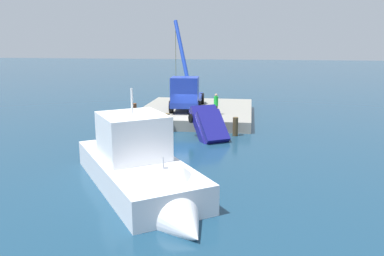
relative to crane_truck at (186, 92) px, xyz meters
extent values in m
plane|color=navy|center=(3.06, 0.74, -2.31)|extent=(200.00, 200.00, 0.00)
cube|color=gray|center=(-1.07, 0.74, -1.89)|extent=(11.30, 9.50, 0.83)
cube|color=navy|center=(-0.83, -0.01, -0.76)|extent=(6.75, 2.67, 0.45)
cube|color=#1F39AF|center=(1.55, 0.15, 0.45)|extent=(1.99, 2.27, 1.96)
cylinder|color=black|center=(1.41, 1.27, -0.98)|extent=(1.02, 0.36, 1.00)
cylinder|color=black|center=(1.56, -0.98, -0.98)|extent=(1.02, 0.36, 1.00)
cylinder|color=black|center=(-3.21, 0.97, -0.98)|extent=(1.02, 0.36, 1.00)
cylinder|color=black|center=(-3.06, -1.28, -0.98)|extent=(1.02, 0.36, 1.00)
cylinder|color=#1938A5|center=(-4.44, -1.08, 2.98)|extent=(3.71, 2.36, 6.40)
cube|color=#1938A5|center=(-2.81, -0.13, -0.28)|extent=(1.00, 1.00, 0.50)
cylinder|color=#4C4C19|center=(-6.07, -2.03, 2.35)|extent=(0.04, 0.04, 7.46)
cylinder|color=#3E3E3E|center=(1.80, 2.69, -1.12)|extent=(0.28, 0.28, 0.73)
cylinder|color=green|center=(1.80, 2.69, -0.38)|extent=(0.34, 0.34, 0.73)
sphere|color=tan|center=(1.80, 2.69, 0.09)|extent=(0.21, 0.21, 0.21)
cube|color=navy|center=(6.57, 2.81, -1.87)|extent=(4.10, 3.47, 3.45)
cube|color=navy|center=(6.73, 2.91, -1.34)|extent=(2.69, 2.51, 2.05)
cylinder|color=black|center=(6.91, 4.10, -3.14)|extent=(0.89, 0.65, 0.90)
cylinder|color=black|center=(7.86, 2.49, -3.14)|extent=(0.89, 0.65, 0.90)
cylinder|color=black|center=(4.94, 2.94, -1.01)|extent=(0.89, 0.65, 0.90)
cylinder|color=black|center=(5.89, 1.33, -1.01)|extent=(0.89, 0.65, 0.90)
cube|color=white|center=(15.56, 0.23, -2.13)|extent=(9.45, 8.13, 2.16)
cone|color=white|center=(19.27, 2.85, -2.13)|extent=(4.63, 4.71, 3.52)
cube|color=white|center=(15.19, -0.04, -0.01)|extent=(4.04, 4.01, 2.08)
cylinder|color=white|center=(15.19, -0.04, 1.63)|extent=(0.10, 0.10, 1.20)
cylinder|color=silver|center=(18.16, 2.07, -0.55)|extent=(0.06, 0.06, 1.00)
cylinder|color=silver|center=(12.60, -1.87, -0.55)|extent=(0.06, 0.06, 1.00)
cylinder|color=brown|center=(4.95, -3.07, -1.26)|extent=(0.37, 0.37, 2.10)
cylinder|color=brown|center=(4.90, -0.61, -1.61)|extent=(0.36, 0.36, 1.40)
cylinder|color=brown|center=(5.08, 2.06, -1.37)|extent=(0.44, 0.44, 1.88)
cylinder|color=#4F4027|center=(5.23, 4.38, -1.64)|extent=(0.38, 0.38, 1.33)
camera|label=1|loc=(32.40, 5.33, 4.46)|focal=36.68mm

